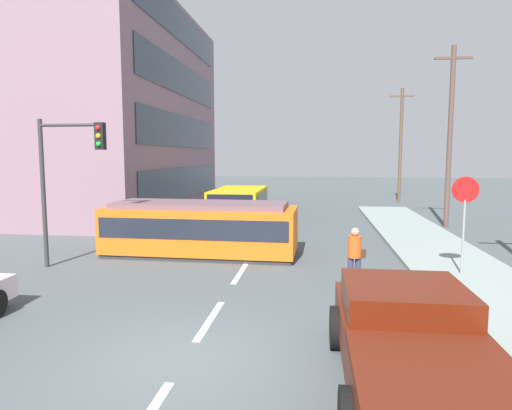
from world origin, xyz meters
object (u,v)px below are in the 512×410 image
pickup_truck_parked (410,342)px  utility_pole_mid (450,134)px  stop_sign (465,205)px  traffic_light_mast (67,165)px  utility_pole_far (401,144)px  streetcar_tram (201,228)px  city_bus (239,203)px  pedestrian_crossing (355,254)px

pickup_truck_parked → utility_pole_mid: bearing=73.0°
stop_sign → traffic_light_mast: 12.20m
stop_sign → utility_pole_far: size_ratio=0.33×
utility_pole_mid → utility_pole_far: 12.26m
streetcar_tram → stop_sign: size_ratio=2.42×
streetcar_tram → pickup_truck_parked: size_ratio=1.39×
city_bus → utility_pole_far: bearing=49.2°
city_bus → stop_sign: (8.40, -10.02, 1.14)m
city_bus → pedestrian_crossing: size_ratio=3.23×
stop_sign → utility_pole_mid: (2.29, 9.97, 2.48)m
pedestrian_crossing → utility_pole_far: utility_pole_far is taller
city_bus → pickup_truck_parked: city_bus is taller
utility_pole_mid → city_bus: bearing=179.7°
streetcar_tram → utility_pole_mid: 13.82m
utility_pole_far → pedestrian_crossing: bearing=-102.8°
pedestrian_crossing → pickup_truck_parked: size_ratio=0.33×
stop_sign → utility_pole_mid: size_ratio=0.32×
pickup_truck_parked → utility_pole_far: (4.99, 29.08, 3.75)m
pickup_truck_parked → utility_pole_far: 29.75m
pedestrian_crossing → utility_pole_mid: 13.16m
city_bus → stop_sign: size_ratio=1.87×
pickup_truck_parked → traffic_light_mast: (-9.27, 6.51, 2.52)m
pedestrian_crossing → utility_pole_far: bearing=77.2°
stop_sign → traffic_light_mast: bearing=-178.4°
pickup_truck_parked → city_bus: bearing=108.1°
city_bus → traffic_light_mast: 11.25m
traffic_light_mast → utility_pole_far: utility_pole_far is taller
traffic_light_mast → pedestrian_crossing: bearing=-6.6°
pickup_truck_parked → stop_sign: size_ratio=1.74×
city_bus → traffic_light_mast: (-3.74, -10.37, 2.26)m
city_bus → utility_pole_mid: utility_pole_mid is taller
city_bus → traffic_light_mast: traffic_light_mast is taller
city_bus → utility_pole_mid: (10.69, -0.05, 3.62)m
streetcar_tram → utility_pole_mid: size_ratio=0.78×
streetcar_tram → utility_pole_mid: (10.75, 7.88, 3.67)m
pedestrian_crossing → city_bus: bearing=114.4°
streetcar_tram → pickup_truck_parked: 10.55m
utility_pole_far → traffic_light_mast: bearing=-122.3°
traffic_light_mast → pickup_truck_parked: bearing=-35.1°
pickup_truck_parked → utility_pole_mid: size_ratio=0.56×
streetcar_tram → pedestrian_crossing: (5.23, -3.47, -0.06)m
city_bus → pickup_truck_parked: (5.53, -16.88, -0.26)m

